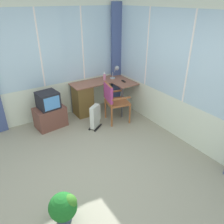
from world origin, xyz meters
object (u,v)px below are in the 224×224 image
object	(u,v)px
desk_lamp	(116,71)
potted_plant	(64,207)
space_heater	(95,116)
wooden_armchair	(112,98)
tv_on_stand	(50,112)
spray_bottle	(105,76)
desk	(86,98)
tv_remote	(124,81)

from	to	relation	value
desk_lamp	potted_plant	distance (m)	3.59
space_heater	desk_lamp	bearing A→B (deg)	33.96
wooden_armchair	tv_on_stand	size ratio (longest dim) A/B	1.14
spray_bottle	space_heater	bearing A→B (deg)	-133.08
space_heater	potted_plant	world-z (taller)	space_heater
tv_on_stand	potted_plant	size ratio (longest dim) A/B	1.88
desk	tv_on_stand	size ratio (longest dim) A/B	1.73
tv_remote	desk_lamp	bearing A→B (deg)	100.58
tv_remote	wooden_armchair	size ratio (longest dim) A/B	0.16
spray_bottle	wooden_armchair	size ratio (longest dim) A/B	0.23
desk_lamp	tv_remote	bearing A→B (deg)	-86.60
tv_on_stand	space_heater	world-z (taller)	tv_on_stand
desk	potted_plant	distance (m)	3.03
spray_bottle	tv_remote	bearing A→B (deg)	-46.93
tv_remote	spray_bottle	distance (m)	0.49
desk_lamp	tv_on_stand	bearing A→B (deg)	-177.42
desk_lamp	tv_remote	xyz separation A→B (m)	(0.02, -0.29, -0.19)
desk_lamp	potted_plant	world-z (taller)	desk_lamp
desk_lamp	space_heater	world-z (taller)	desk_lamp
tv_remote	potted_plant	xyz separation A→B (m)	(-2.47, -2.22, -0.54)
desk	spray_bottle	world-z (taller)	spray_bottle
potted_plant	tv_remote	bearing A→B (deg)	42.00
potted_plant	desk_lamp	bearing A→B (deg)	45.77
tv_remote	wooden_armchair	bearing A→B (deg)	-140.64
wooden_armchair	tv_on_stand	xyz separation A→B (m)	(-1.29, 0.55, -0.24)
desk	space_heater	world-z (taller)	desk
desk	potted_plant	world-z (taller)	desk
spray_bottle	tv_on_stand	size ratio (longest dim) A/B	0.26
tv_remote	spray_bottle	world-z (taller)	spray_bottle
wooden_armchair	tv_on_stand	world-z (taller)	wooden_armchair
desk	space_heater	size ratio (longest dim) A/B	2.62
wooden_armchair	space_heater	distance (m)	0.56
tv_remote	potted_plant	world-z (taller)	tv_remote
tv_on_stand	spray_bottle	bearing A→B (deg)	5.27
tv_remote	potted_plant	size ratio (longest dim) A/B	0.34
space_heater	tv_on_stand	bearing A→B (deg)	144.93
space_heater	desk	bearing A→B (deg)	79.45
spray_bottle	wooden_armchair	world-z (taller)	spray_bottle
desk	tv_on_stand	bearing A→B (deg)	-172.33
desk_lamp	wooden_armchair	world-z (taller)	desk_lamp
desk_lamp	wooden_armchair	bearing A→B (deg)	-129.48
tv_remote	tv_on_stand	distance (m)	1.89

